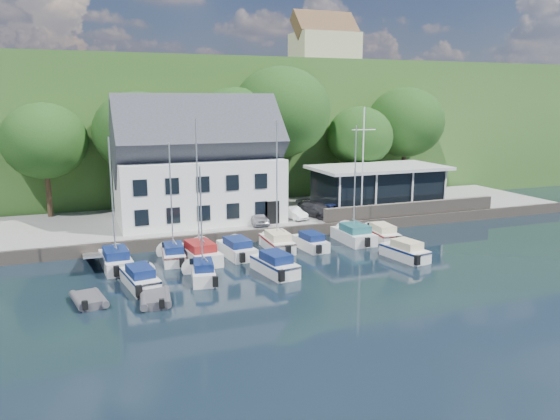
{
  "coord_description": "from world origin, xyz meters",
  "views": [
    {
      "loc": [
        -17.27,
        -30.8,
        11.61
      ],
      "look_at": [
        -2.1,
        9.0,
        2.93
      ],
      "focal_mm": 35.0,
      "sensor_mm": 36.0,
      "label": 1
    }
  ],
  "objects_px": {
    "boat_r1_5": "(310,240)",
    "boat_r1_4": "(277,193)",
    "car_blue": "(334,210)",
    "boat_r1_3": "(237,247)",
    "boat_r1_1": "(171,206)",
    "boat_r2_0": "(140,276)",
    "car_white": "(293,213)",
    "boat_r1_7": "(381,232)",
    "dinghy_0": "(89,298)",
    "car_dgrey": "(316,209)",
    "boat_r2_2": "(275,263)",
    "boat_r1_6": "(355,186)",
    "dinghy_1": "(155,297)",
    "boat_r1_0": "(112,204)",
    "flagpole": "(363,163)",
    "boat_r2_1": "(201,218)",
    "harbor_building": "(198,171)",
    "boat_r2_4": "(405,249)",
    "club_pavilion": "(378,186)",
    "boat_r1_2": "(198,198)",
    "car_silver": "(257,217)"
  },
  "relations": [
    {
      "from": "harbor_building",
      "to": "boat_r1_7",
      "type": "xyz_separation_m",
      "value": [
        13.46,
        -8.83,
        -4.65
      ]
    },
    {
      "from": "car_white",
      "to": "boat_r2_1",
      "type": "distance_m",
      "value": 15.66
    },
    {
      "from": "boat_r1_4",
      "to": "boat_r1_7",
      "type": "height_order",
      "value": "boat_r1_4"
    },
    {
      "from": "car_white",
      "to": "boat_r1_6",
      "type": "bearing_deg",
      "value": -75.83
    },
    {
      "from": "car_dgrey",
      "to": "boat_r2_4",
      "type": "height_order",
      "value": "car_dgrey"
    },
    {
      "from": "boat_r1_7",
      "to": "boat_r2_1",
      "type": "distance_m",
      "value": 17.37
    },
    {
      "from": "car_blue",
      "to": "boat_r1_3",
      "type": "bearing_deg",
      "value": -159.22
    },
    {
      "from": "flagpole",
      "to": "club_pavilion",
      "type": "bearing_deg",
      "value": 44.12
    },
    {
      "from": "boat_r1_2",
      "to": "club_pavilion",
      "type": "bearing_deg",
      "value": 16.72
    },
    {
      "from": "club_pavilion",
      "to": "boat_r1_1",
      "type": "distance_m",
      "value": 23.46
    },
    {
      "from": "boat_r1_1",
      "to": "boat_r2_4",
      "type": "relative_size",
      "value": 1.47
    },
    {
      "from": "boat_r1_4",
      "to": "club_pavilion",
      "type": "bearing_deg",
      "value": 31.73
    },
    {
      "from": "boat_r1_6",
      "to": "boat_r1_0",
      "type": "bearing_deg",
      "value": -179.46
    },
    {
      "from": "boat_r2_1",
      "to": "car_silver",
      "type": "bearing_deg",
      "value": 64.17
    },
    {
      "from": "boat_r2_2",
      "to": "dinghy_0",
      "type": "distance_m",
      "value": 12.08
    },
    {
      "from": "car_blue",
      "to": "boat_r1_1",
      "type": "height_order",
      "value": "boat_r1_1"
    },
    {
      "from": "dinghy_0",
      "to": "boat_r1_3",
      "type": "bearing_deg",
      "value": 20.35
    },
    {
      "from": "boat_r1_5",
      "to": "car_white",
      "type": "bearing_deg",
      "value": 74.31
    },
    {
      "from": "car_white",
      "to": "boat_r1_3",
      "type": "distance_m",
      "value": 9.73
    },
    {
      "from": "boat_r1_7",
      "to": "boat_r2_0",
      "type": "xyz_separation_m",
      "value": [
        -20.31,
        -4.82,
        0.01
      ]
    },
    {
      "from": "car_blue",
      "to": "flagpole",
      "type": "xyz_separation_m",
      "value": [
        2.27,
        -1.03,
        4.35
      ]
    },
    {
      "from": "boat_r1_1",
      "to": "boat_r1_6",
      "type": "relative_size",
      "value": 0.88
    },
    {
      "from": "boat_r1_1",
      "to": "boat_r1_7",
      "type": "bearing_deg",
      "value": 5.53
    },
    {
      "from": "car_white",
      "to": "dinghy_0",
      "type": "height_order",
      "value": "car_white"
    },
    {
      "from": "flagpole",
      "to": "boat_r1_3",
      "type": "distance_m",
      "value": 15.14
    },
    {
      "from": "car_blue",
      "to": "boat_r1_1",
      "type": "bearing_deg",
      "value": -167.92
    },
    {
      "from": "boat_r2_2",
      "to": "boat_r2_4",
      "type": "height_order",
      "value": "boat_r2_2"
    },
    {
      "from": "boat_r1_1",
      "to": "boat_r2_1",
      "type": "relative_size",
      "value": 1.0
    },
    {
      "from": "boat_r1_6",
      "to": "dinghy_1",
      "type": "height_order",
      "value": "boat_r1_6"
    },
    {
      "from": "car_silver",
      "to": "boat_r1_3",
      "type": "relative_size",
      "value": 0.61
    },
    {
      "from": "boat_r2_1",
      "to": "boat_r2_2",
      "type": "relative_size",
      "value": 1.39
    },
    {
      "from": "car_blue",
      "to": "boat_r2_0",
      "type": "distance_m",
      "value": 21.41
    },
    {
      "from": "car_dgrey",
      "to": "boat_r2_2",
      "type": "relative_size",
      "value": 0.76
    },
    {
      "from": "club_pavilion",
      "to": "boat_r2_4",
      "type": "distance_m",
      "value": 15.16
    },
    {
      "from": "boat_r1_3",
      "to": "boat_r2_1",
      "type": "height_order",
      "value": "boat_r2_1"
    },
    {
      "from": "boat_r1_1",
      "to": "dinghy_0",
      "type": "height_order",
      "value": "boat_r1_1"
    },
    {
      "from": "club_pavilion",
      "to": "boat_r1_1",
      "type": "relative_size",
      "value": 1.6
    },
    {
      "from": "boat_r1_5",
      "to": "boat_r1_4",
      "type": "bearing_deg",
      "value": 158.8
    },
    {
      "from": "boat_r2_4",
      "to": "car_blue",
      "type": "bearing_deg",
      "value": 81.78
    },
    {
      "from": "boat_r1_5",
      "to": "harbor_building",
      "type": "bearing_deg",
      "value": 121.09
    },
    {
      "from": "boat_r1_2",
      "to": "boat_r1_3",
      "type": "height_order",
      "value": "boat_r1_2"
    },
    {
      "from": "boat_r1_4",
      "to": "dinghy_1",
      "type": "relative_size",
      "value": 2.99
    },
    {
      "from": "boat_r1_7",
      "to": "dinghy_1",
      "type": "bearing_deg",
      "value": -153.87
    },
    {
      "from": "boat_r2_2",
      "to": "boat_r1_1",
      "type": "bearing_deg",
      "value": 129.06
    },
    {
      "from": "boat_r1_4",
      "to": "dinghy_0",
      "type": "bearing_deg",
      "value": -152.3
    },
    {
      "from": "boat_r1_2",
      "to": "boat_r1_4",
      "type": "bearing_deg",
      "value": 1.25
    },
    {
      "from": "boat_r1_4",
      "to": "boat_r1_7",
      "type": "xyz_separation_m",
      "value": [
        9.21,
        -0.31,
        -3.83
      ]
    },
    {
      "from": "club_pavilion",
      "to": "boat_r1_4",
      "type": "height_order",
      "value": "boat_r1_4"
    },
    {
      "from": "car_white",
      "to": "boat_r1_7",
      "type": "xyz_separation_m",
      "value": [
        5.45,
        -6.12,
        -0.84
      ]
    },
    {
      "from": "car_silver",
      "to": "car_white",
      "type": "xyz_separation_m",
      "value": [
        3.74,
        0.78,
        -0.09
      ]
    }
  ]
}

